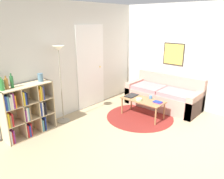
{
  "coord_description": "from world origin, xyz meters",
  "views": [
    {
      "loc": [
        -3.22,
        -1.24,
        2.22
      ],
      "look_at": [
        -0.04,
        1.53,
        0.85
      ],
      "focal_mm": 35.0,
      "sensor_mm": 36.0,
      "label": 1
    }
  ],
  "objects_px": {
    "bookshelf": "(26,110)",
    "vase_on_shelf": "(40,77)",
    "laptop": "(131,95)",
    "coffee_table": "(143,101)",
    "cup": "(151,97)",
    "couch": "(164,96)",
    "bottle_left": "(2,85)",
    "floor_lamp": "(59,64)",
    "bottle_middle": "(6,84)",
    "bowl": "(139,99)",
    "bottle_right": "(12,82)"
  },
  "relations": [
    {
      "from": "bowl",
      "to": "bottle_right",
      "type": "xyz_separation_m",
      "value": [
        -2.28,
        1.23,
        0.68
      ]
    },
    {
      "from": "coffee_table",
      "to": "bottle_middle",
      "type": "relative_size",
      "value": 4.22
    },
    {
      "from": "floor_lamp",
      "to": "bowl",
      "type": "bearing_deg",
      "value": -42.72
    },
    {
      "from": "couch",
      "to": "vase_on_shelf",
      "type": "height_order",
      "value": "vase_on_shelf"
    },
    {
      "from": "laptop",
      "to": "cup",
      "type": "xyz_separation_m",
      "value": [
        0.14,
        -0.45,
        0.03
      ]
    },
    {
      "from": "laptop",
      "to": "vase_on_shelf",
      "type": "xyz_separation_m",
      "value": [
        -1.86,
        0.9,
        0.67
      ]
    },
    {
      "from": "couch",
      "to": "vase_on_shelf",
      "type": "xyz_separation_m",
      "value": [
        -2.76,
        1.3,
        0.82
      ]
    },
    {
      "from": "couch",
      "to": "bottle_left",
      "type": "distance_m",
      "value": 3.84
    },
    {
      "from": "laptop",
      "to": "vase_on_shelf",
      "type": "relative_size",
      "value": 2.11
    },
    {
      "from": "floor_lamp",
      "to": "cup",
      "type": "bearing_deg",
      "value": -40.2
    },
    {
      "from": "laptop",
      "to": "bowl",
      "type": "distance_m",
      "value": 0.34
    },
    {
      "from": "laptop",
      "to": "bottle_right",
      "type": "bearing_deg",
      "value": 159.15
    },
    {
      "from": "bookshelf",
      "to": "bowl",
      "type": "xyz_separation_m",
      "value": [
        2.1,
        -1.22,
        -0.07
      ]
    },
    {
      "from": "bowl",
      "to": "bookshelf",
      "type": "bearing_deg",
      "value": 149.91
    },
    {
      "from": "floor_lamp",
      "to": "coffee_table",
      "type": "relative_size",
      "value": 1.68
    },
    {
      "from": "bottle_left",
      "to": "vase_on_shelf",
      "type": "relative_size",
      "value": 1.44
    },
    {
      "from": "couch",
      "to": "bottle_right",
      "type": "distance_m",
      "value": 3.68
    },
    {
      "from": "cup",
      "to": "bottle_middle",
      "type": "height_order",
      "value": "bottle_middle"
    },
    {
      "from": "couch",
      "to": "bottle_right",
      "type": "xyz_separation_m",
      "value": [
        -3.33,
        1.33,
        0.85
      ]
    },
    {
      "from": "bookshelf",
      "to": "coffee_table",
      "type": "height_order",
      "value": "bookshelf"
    },
    {
      "from": "bookshelf",
      "to": "vase_on_shelf",
      "type": "distance_m",
      "value": 0.7
    },
    {
      "from": "bookshelf",
      "to": "vase_on_shelf",
      "type": "relative_size",
      "value": 6.21
    },
    {
      "from": "coffee_table",
      "to": "bottle_right",
      "type": "xyz_separation_m",
      "value": [
        -2.4,
        1.27,
        0.76
      ]
    },
    {
      "from": "laptop",
      "to": "bottle_middle",
      "type": "relative_size",
      "value": 1.46
    },
    {
      "from": "floor_lamp",
      "to": "coffee_table",
      "type": "distance_m",
      "value": 2.06
    },
    {
      "from": "laptop",
      "to": "bottle_middle",
      "type": "bearing_deg",
      "value": 159.94
    },
    {
      "from": "cup",
      "to": "floor_lamp",
      "type": "bearing_deg",
      "value": 139.8
    },
    {
      "from": "floor_lamp",
      "to": "couch",
      "type": "xyz_separation_m",
      "value": [
        2.32,
        -1.27,
        -1.03
      ]
    },
    {
      "from": "laptop",
      "to": "bottle_left",
      "type": "bearing_deg",
      "value": 161.04
    },
    {
      "from": "bookshelf",
      "to": "bottle_right",
      "type": "height_order",
      "value": "bottle_right"
    },
    {
      "from": "couch",
      "to": "vase_on_shelf",
      "type": "bearing_deg",
      "value": 154.74
    },
    {
      "from": "floor_lamp",
      "to": "cup",
      "type": "distance_m",
      "value": 2.21
    },
    {
      "from": "bookshelf",
      "to": "coffee_table",
      "type": "bearing_deg",
      "value": -29.48
    },
    {
      "from": "floor_lamp",
      "to": "laptop",
      "type": "relative_size",
      "value": 4.86
    },
    {
      "from": "vase_on_shelf",
      "to": "laptop",
      "type": "bearing_deg",
      "value": -25.81
    },
    {
      "from": "floor_lamp",
      "to": "cup",
      "type": "xyz_separation_m",
      "value": [
        1.56,
        -1.31,
        -0.85
      ]
    },
    {
      "from": "coffee_table",
      "to": "vase_on_shelf",
      "type": "distance_m",
      "value": 2.33
    },
    {
      "from": "couch",
      "to": "bottle_left",
      "type": "height_order",
      "value": "bottle_left"
    },
    {
      "from": "bottle_left",
      "to": "laptop",
      "type": "bearing_deg",
      "value": -18.96
    },
    {
      "from": "coffee_table",
      "to": "bottle_middle",
      "type": "height_order",
      "value": "bottle_middle"
    },
    {
      "from": "bottle_left",
      "to": "floor_lamp",
      "type": "bearing_deg",
      "value": -1.71
    },
    {
      "from": "bookshelf",
      "to": "couch",
      "type": "relative_size",
      "value": 0.55
    },
    {
      "from": "bookshelf",
      "to": "coffee_table",
      "type": "distance_m",
      "value": 2.55
    },
    {
      "from": "bowl",
      "to": "bottle_middle",
      "type": "distance_m",
      "value": 2.76
    },
    {
      "from": "bookshelf",
      "to": "cup",
      "type": "bearing_deg",
      "value": -29.65
    },
    {
      "from": "floor_lamp",
      "to": "bottle_middle",
      "type": "xyz_separation_m",
      "value": [
        -1.11,
        0.06,
        -0.19
      ]
    },
    {
      "from": "cup",
      "to": "bottle_right",
      "type": "relative_size",
      "value": 0.29
    },
    {
      "from": "bowl",
      "to": "bottle_middle",
      "type": "bearing_deg",
      "value": 152.62
    },
    {
      "from": "couch",
      "to": "bottle_middle",
      "type": "xyz_separation_m",
      "value": [
        -3.42,
        1.33,
        0.84
      ]
    },
    {
      "from": "floor_lamp",
      "to": "coffee_table",
      "type": "height_order",
      "value": "floor_lamp"
    }
  ]
}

